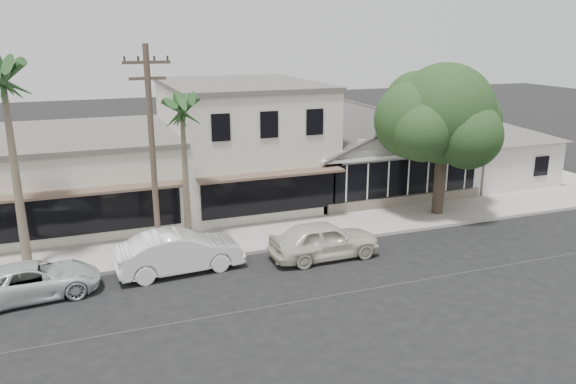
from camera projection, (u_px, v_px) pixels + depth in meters
name	position (u px, v px, depth m)	size (l,w,h in m)	color
ground	(412.00, 282.00, 21.94)	(140.00, 140.00, 0.00)	black
sidewalk_north	(177.00, 247.00, 25.29)	(90.00, 3.50, 0.15)	#9E9991
corner_shop	(373.00, 148.00, 34.14)	(10.40, 8.60, 5.10)	silver
side_cottage	(491.00, 159.00, 36.34)	(6.00, 6.00, 3.00)	silver
row_building_near	(241.00, 144.00, 32.19)	(8.00, 10.00, 6.50)	silver
row_building_midnear	(77.00, 177.00, 29.46)	(10.00, 10.00, 4.20)	beige
utility_pole	(153.00, 153.00, 22.26)	(1.80, 0.24, 9.00)	brown
car_0	(324.00, 240.00, 24.09)	(1.93, 4.79, 1.63)	beige
car_1	(179.00, 252.00, 22.71)	(1.78, 5.11, 1.68)	white
car_2	(33.00, 280.00, 20.52)	(2.18, 4.72, 1.31)	#B3C1BD
shade_tree	(441.00, 116.00, 28.67)	(7.20, 6.51, 7.99)	#4D3F2F
palm_east	(182.00, 110.00, 23.75)	(2.75, 2.75, 7.28)	#726651
palm_mid	(2.00, 79.00, 20.85)	(3.57, 3.57, 9.00)	#726651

